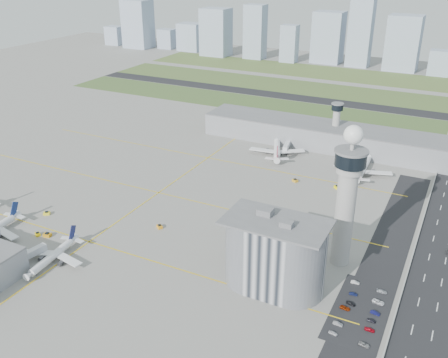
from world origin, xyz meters
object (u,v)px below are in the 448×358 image
at_px(car_lot_0, 333,333).
at_px(car_lot_7, 370,330).
at_px(tug_4, 295,180).
at_px(car_lot_1, 338,324).
at_px(car_lot_8, 371,321).
at_px(car_lot_2, 345,308).
at_px(airplane_near_c, 51,253).
at_px(car_lot_11, 382,291).
at_px(car_hw_1, 448,252).
at_px(airplane_far_b, 364,164).
at_px(control_tower, 347,192).
at_px(admin_building, 275,254).
at_px(car_lot_6, 364,345).
at_px(jet_bridge_far_1, 359,156).
at_px(secondary_tower, 336,121).
at_px(jet_bridge_near_2, 18,262).
at_px(tug_0, 47,213).
at_px(tug_2, 38,234).
at_px(car_lot_5, 355,282).
at_px(airplane_far_a, 277,145).
at_px(jet_bridge_far_0, 288,144).
at_px(car_lot_4, 353,294).
at_px(car_lot_3, 351,304).
at_px(car_lot_10, 378,302).
at_px(car_lot_9, 375,313).
at_px(tug_1, 47,234).
at_px(tug_3, 160,226).
at_px(tug_5, 337,187).

distance_m(car_lot_0, car_lot_7, 14.01).
height_order(tug_4, car_lot_1, tug_4).
bearing_deg(car_lot_8, car_lot_2, 78.39).
bearing_deg(airplane_near_c, car_lot_11, 102.08).
distance_m(car_lot_0, car_hw_1, 83.84).
bearing_deg(airplane_far_b, control_tower, -175.06).
relative_size(admin_building, car_lot_7, 11.09).
bearing_deg(car_lot_8, car_lot_6, -175.82).
bearing_deg(jet_bridge_far_1, secondary_tower, -139.29).
height_order(jet_bridge_near_2, tug_0, jet_bridge_near_2).
bearing_deg(tug_2, car_lot_5, 130.30).
xyz_separation_m(airplane_far_a, car_lot_2, (84.06, -141.89, -5.73)).
xyz_separation_m(secondary_tower, car_lot_0, (52.47, -189.57, -18.23)).
distance_m(jet_bridge_far_0, tug_4, 57.00).
distance_m(admin_building, tug_2, 120.42).
relative_size(airplane_near_c, tug_0, 11.03).
distance_m(jet_bridge_far_1, car_lot_4, 148.69).
bearing_deg(jet_bridge_near_2, car_lot_5, -57.61).
distance_m(admin_building, car_lot_8, 44.31).
height_order(airplane_far_a, car_hw_1, airplane_far_a).
xyz_separation_m(secondary_tower, car_lot_6, (63.95, -190.36, -18.25)).
bearing_deg(car_lot_6, car_lot_3, 34.14).
height_order(secondary_tower, tug_2, secondary_tower).
relative_size(jet_bridge_far_0, car_lot_10, 2.95).
distance_m(airplane_near_c, car_lot_9, 140.26).
xyz_separation_m(secondary_tower, car_lot_9, (63.92, -171.31, -18.19)).
bearing_deg(car_lot_10, tug_2, 107.14).
distance_m(airplane_far_b, tug_1, 190.35).
bearing_deg(airplane_near_c, car_lot_4, 100.62).
bearing_deg(car_lot_0, car_lot_6, -84.78).
bearing_deg(car_lot_3, admin_building, 103.11).
bearing_deg(tug_4, car_lot_11, -111.64).
relative_size(jet_bridge_far_1, tug_2, 4.74).
bearing_deg(car_lot_11, car_lot_4, 117.19).
bearing_deg(car_lot_4, tug_2, 94.09).
bearing_deg(car_lot_10, car_lot_4, 94.51).
relative_size(airplane_near_c, car_lot_10, 7.60).
relative_size(airplane_far_b, tug_0, 13.13).
bearing_deg(car_lot_2, car_lot_10, -43.63).
bearing_deg(car_lot_4, car_lot_2, 170.98).
xyz_separation_m(tug_1, car_lot_11, (155.26, 28.94, -0.46)).
relative_size(control_tower, tug_3, 20.13).
bearing_deg(admin_building, tug_2, -172.87).
relative_size(car_lot_6, car_lot_11, 0.96).
bearing_deg(jet_bridge_near_2, car_lot_11, -59.60).
bearing_deg(airplane_far_b, tug_1, 138.48).
xyz_separation_m(car_lot_1, car_lot_9, (11.21, 12.57, -0.00)).
xyz_separation_m(jet_bridge_far_0, tug_5, (49.02, -49.78, -1.78)).
bearing_deg(car_hw_1, tug_0, -165.51).
xyz_separation_m(secondary_tower, jet_bridge_far_0, (-28.00, -18.00, -15.95)).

